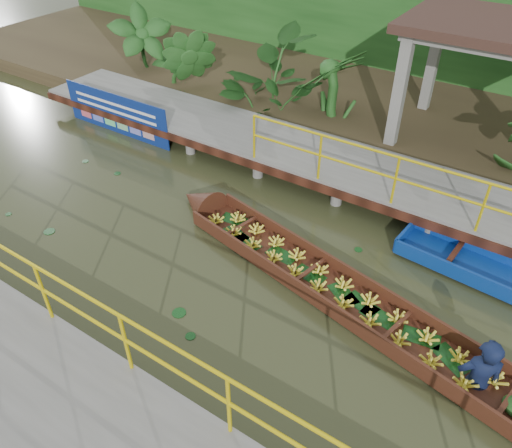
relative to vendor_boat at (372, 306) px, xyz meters
The scene contains 8 objects.
ground 2.91m from the vendor_boat, behind, with size 80.00×80.00×0.00m, color #2A3018.
land_strip 7.97m from the vendor_boat, 111.34° to the left, with size 30.00×8.00×0.45m, color #322719.
far_dock 4.42m from the vendor_boat, 130.70° to the left, with size 16.00×2.06×1.66m.
pavilion 6.72m from the vendor_boat, 89.08° to the left, with size 4.40×3.00×3.00m.
foliage_backdrop 10.48m from the vendor_boat, 106.29° to the left, with size 30.00×0.80×4.00m, color #173E14.
vendor_boat is the anchor object (origin of this frame).
blue_banner 8.51m from the vendor_boat, 163.62° to the left, with size 3.51×0.04×1.10m.
tropical_plants 6.56m from the vendor_boat, 126.23° to the left, with size 14.40×1.40×1.76m.
Camera 1 is at (4.41, -5.53, 6.13)m, focal length 35.00 mm.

